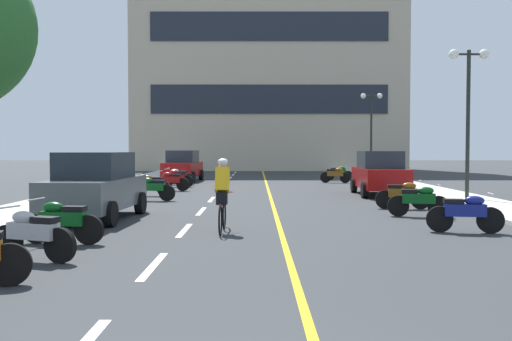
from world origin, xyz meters
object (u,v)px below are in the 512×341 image
at_px(motorcycle_4, 466,212).
at_px(motorcycle_6, 403,194).
at_px(motorcycle_7, 153,188).
at_px(street_lamp_far, 372,116).
at_px(motorcycle_13, 339,173).
at_px(motorcycle_2, 33,233).
at_px(motorcycle_11, 179,176).
at_px(parked_car_near, 96,186).
at_px(motorcycle_10, 177,178).
at_px(parked_car_mid, 380,173).
at_px(motorcycle_5, 419,200).
at_px(motorcycle_8, 151,184).
at_px(motorcycle_12, 336,174).
at_px(motorcycle_3, 62,221).
at_px(motorcycle_9, 172,181).
at_px(street_lamp_mid, 469,90).
at_px(parked_car_far, 183,166).
at_px(cyclist_rider, 223,193).

xyz_separation_m(motorcycle_4, motorcycle_6, (-0.10, 5.04, 0.00)).
xyz_separation_m(motorcycle_6, motorcycle_7, (-8.47, 2.80, 0.00)).
relative_size(street_lamp_far, motorcycle_13, 3.26).
relative_size(motorcycle_2, motorcycle_7, 0.97).
relative_size(motorcycle_4, motorcycle_13, 1.00).
bearing_deg(motorcycle_11, street_lamp_far, 34.18).
height_order(parked_car_near, motorcycle_10, parked_car_near).
bearing_deg(motorcycle_11, motorcycle_6, -53.42).
distance_m(parked_car_mid, motorcycle_5, 7.36).
bearing_deg(motorcycle_6, parked_car_near, -163.54).
xyz_separation_m(motorcycle_5, motorcycle_8, (-8.82, 6.93, 0.00)).
distance_m(motorcycle_7, motorcycle_12, 13.72).
relative_size(motorcycle_7, motorcycle_10, 1.02).
distance_m(motorcycle_3, motorcycle_9, 14.24).
relative_size(street_lamp_mid, motorcycle_6, 3.18).
distance_m(motorcycle_2, motorcycle_3, 1.69).
bearing_deg(street_lamp_far, motorcycle_11, -145.82).
relative_size(street_lamp_mid, motorcycle_8, 3.20).
distance_m(street_lamp_far, motorcycle_13, 6.00).
relative_size(parked_car_far, motorcycle_9, 2.57).
height_order(parked_car_near, motorcycle_5, parked_car_near).
distance_m(street_lamp_mid, motorcycle_10, 14.28).
xyz_separation_m(street_lamp_mid, motorcycle_6, (-3.04, -2.69, -3.57)).
height_order(parked_car_mid, motorcycle_11, parked_car_mid).
relative_size(motorcycle_5, motorcycle_7, 1.00).
height_order(parked_car_near, motorcycle_3, parked_car_near).
xyz_separation_m(parked_car_near, motorcycle_9, (0.47, 10.35, -0.44)).
bearing_deg(motorcycle_9, motorcycle_13, 42.93).
bearing_deg(motorcycle_12, street_lamp_mid, -73.69).
xyz_separation_m(motorcycle_2, motorcycle_3, (-0.08, 1.69, 0.00)).
distance_m(parked_car_mid, motorcycle_9, 9.27).
relative_size(motorcycle_10, motorcycle_11, 0.98).
bearing_deg(motorcycle_11, motorcycle_2, -89.13).
distance_m(street_lamp_mid, motorcycle_8, 12.67).
height_order(motorcycle_5, motorcycle_10, same).
relative_size(motorcycle_6, motorcycle_8, 1.01).
bearing_deg(parked_car_far, street_lamp_far, 21.24).
height_order(motorcycle_5, motorcycle_6, same).
distance_m(motorcycle_7, cyclist_rider, 8.27).
height_order(street_lamp_far, parked_car_mid, street_lamp_far).
height_order(parked_car_mid, motorcycle_7, parked_car_mid).
height_order(motorcycle_2, motorcycle_9, same).
distance_m(parked_car_far, motorcycle_5, 19.35).
bearing_deg(motorcycle_12, street_lamp_far, 62.03).
bearing_deg(motorcycle_7, parked_car_mid, 15.68).
xyz_separation_m(parked_car_near, motorcycle_3, (0.44, -3.90, -0.44)).
xyz_separation_m(motorcycle_9, motorcycle_11, (-0.25, 4.12, 0.00)).
bearing_deg(motorcycle_11, parked_car_near, -90.88).
bearing_deg(motorcycle_12, motorcycle_2, -110.63).
distance_m(parked_car_far, motorcycle_13, 9.33).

